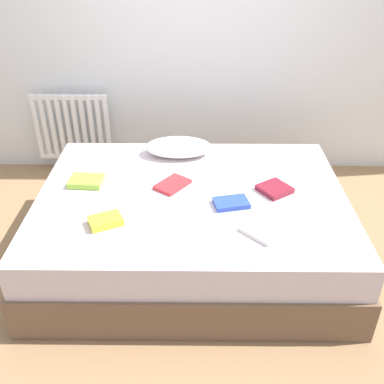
{
  "coord_description": "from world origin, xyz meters",
  "views": [
    {
      "loc": [
        0.02,
        -2.4,
        2.01
      ],
      "look_at": [
        0.0,
        0.05,
        0.48
      ],
      "focal_mm": 41.6,
      "sensor_mm": 36.0,
      "label": 1
    }
  ],
  "objects_px": {
    "bed": "(192,225)",
    "textbook_blue": "(231,203)",
    "textbook_lime": "(86,181)",
    "pillow": "(179,147)",
    "textbook_yellow": "(105,221)",
    "radiator": "(72,127)",
    "textbook_red": "(173,184)",
    "textbook_white": "(262,231)",
    "textbook_maroon": "(275,189)"
  },
  "relations": [
    {
      "from": "bed",
      "to": "textbook_blue",
      "type": "xyz_separation_m",
      "value": [
        0.24,
        -0.13,
        0.27
      ]
    },
    {
      "from": "bed",
      "to": "textbook_lime",
      "type": "distance_m",
      "value": 0.76
    },
    {
      "from": "textbook_lime",
      "to": "pillow",
      "type": "bearing_deg",
      "value": 39.56
    },
    {
      "from": "textbook_yellow",
      "to": "radiator",
      "type": "bearing_deg",
      "value": 84.99
    },
    {
      "from": "textbook_blue",
      "to": "textbook_red",
      "type": "height_order",
      "value": "textbook_blue"
    },
    {
      "from": "textbook_blue",
      "to": "textbook_white",
      "type": "bearing_deg",
      "value": -73.01
    },
    {
      "from": "textbook_maroon",
      "to": "textbook_white",
      "type": "height_order",
      "value": "textbook_maroon"
    },
    {
      "from": "radiator",
      "to": "textbook_blue",
      "type": "distance_m",
      "value": 1.87
    },
    {
      "from": "textbook_blue",
      "to": "textbook_lime",
      "type": "relative_size",
      "value": 0.96
    },
    {
      "from": "textbook_red",
      "to": "textbook_white",
      "type": "relative_size",
      "value": 1.06
    },
    {
      "from": "radiator",
      "to": "textbook_yellow",
      "type": "height_order",
      "value": "radiator"
    },
    {
      "from": "textbook_blue",
      "to": "textbook_red",
      "type": "relative_size",
      "value": 0.93
    },
    {
      "from": "bed",
      "to": "textbook_lime",
      "type": "height_order",
      "value": "textbook_lime"
    },
    {
      "from": "radiator",
      "to": "textbook_yellow",
      "type": "distance_m",
      "value": 1.64
    },
    {
      "from": "pillow",
      "to": "textbook_lime",
      "type": "distance_m",
      "value": 0.73
    },
    {
      "from": "radiator",
      "to": "textbook_maroon",
      "type": "height_order",
      "value": "radiator"
    },
    {
      "from": "pillow",
      "to": "textbook_blue",
      "type": "relative_size",
      "value": 2.35
    },
    {
      "from": "textbook_lime",
      "to": "textbook_white",
      "type": "bearing_deg",
      "value": -21.74
    },
    {
      "from": "pillow",
      "to": "textbook_yellow",
      "type": "distance_m",
      "value": 0.96
    },
    {
      "from": "textbook_white",
      "to": "radiator",
      "type": "bearing_deg",
      "value": 177.33
    },
    {
      "from": "textbook_blue",
      "to": "bed",
      "type": "bearing_deg",
      "value": 139.02
    },
    {
      "from": "textbook_blue",
      "to": "textbook_white",
      "type": "xyz_separation_m",
      "value": [
        0.16,
        -0.28,
        -0.0
      ]
    },
    {
      "from": "textbook_blue",
      "to": "textbook_lime",
      "type": "height_order",
      "value": "textbook_lime"
    },
    {
      "from": "bed",
      "to": "textbook_maroon",
      "type": "distance_m",
      "value": 0.6
    },
    {
      "from": "textbook_maroon",
      "to": "textbook_lime",
      "type": "height_order",
      "value": "textbook_lime"
    },
    {
      "from": "pillow",
      "to": "textbook_lime",
      "type": "bearing_deg",
      "value": -144.16
    },
    {
      "from": "radiator",
      "to": "textbook_yellow",
      "type": "relative_size",
      "value": 3.56
    },
    {
      "from": "radiator",
      "to": "textbook_white",
      "type": "height_order",
      "value": "radiator"
    },
    {
      "from": "textbook_blue",
      "to": "textbook_maroon",
      "type": "distance_m",
      "value": 0.33
    },
    {
      "from": "bed",
      "to": "textbook_blue",
      "type": "bearing_deg",
      "value": -28.47
    },
    {
      "from": "textbook_white",
      "to": "textbook_yellow",
      "type": "height_order",
      "value": "textbook_yellow"
    },
    {
      "from": "textbook_lime",
      "to": "textbook_yellow",
      "type": "xyz_separation_m",
      "value": [
        0.21,
        -0.45,
        0.0
      ]
    },
    {
      "from": "textbook_white",
      "to": "textbook_yellow",
      "type": "distance_m",
      "value": 0.89
    },
    {
      "from": "textbook_white",
      "to": "textbook_lime",
      "type": "relative_size",
      "value": 0.98
    },
    {
      "from": "pillow",
      "to": "textbook_maroon",
      "type": "xyz_separation_m",
      "value": [
        0.64,
        -0.51,
        -0.04
      ]
    },
    {
      "from": "bed",
      "to": "textbook_lime",
      "type": "relative_size",
      "value": 9.25
    },
    {
      "from": "textbook_red",
      "to": "textbook_lime",
      "type": "relative_size",
      "value": 1.03
    },
    {
      "from": "radiator",
      "to": "textbook_lime",
      "type": "distance_m",
      "value": 1.15
    },
    {
      "from": "pillow",
      "to": "textbook_blue",
      "type": "xyz_separation_m",
      "value": [
        0.35,
        -0.68,
        -0.05
      ]
    },
    {
      "from": "bed",
      "to": "textbook_yellow",
      "type": "height_order",
      "value": "textbook_yellow"
    },
    {
      "from": "textbook_blue",
      "to": "textbook_lime",
      "type": "distance_m",
      "value": 0.97
    },
    {
      "from": "textbook_maroon",
      "to": "textbook_lime",
      "type": "bearing_deg",
      "value": 141.47
    },
    {
      "from": "bed",
      "to": "textbook_white",
      "type": "relative_size",
      "value": 9.48
    },
    {
      "from": "radiator",
      "to": "textbook_maroon",
      "type": "xyz_separation_m",
      "value": [
        1.6,
        -1.17,
        0.09
      ]
    },
    {
      "from": "textbook_maroon",
      "to": "textbook_yellow",
      "type": "relative_size",
      "value": 0.98
    },
    {
      "from": "radiator",
      "to": "textbook_red",
      "type": "xyz_separation_m",
      "value": [
        0.94,
        -1.11,
        0.09
      ]
    },
    {
      "from": "textbook_maroon",
      "to": "textbook_yellow",
      "type": "height_order",
      "value": "textbook_yellow"
    },
    {
      "from": "radiator",
      "to": "pillow",
      "type": "distance_m",
      "value": 1.17
    },
    {
      "from": "textbook_white",
      "to": "textbook_yellow",
      "type": "bearing_deg",
      "value": -139.5
    },
    {
      "from": "textbook_maroon",
      "to": "pillow",
      "type": "bearing_deg",
      "value": 106.45
    }
  ]
}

